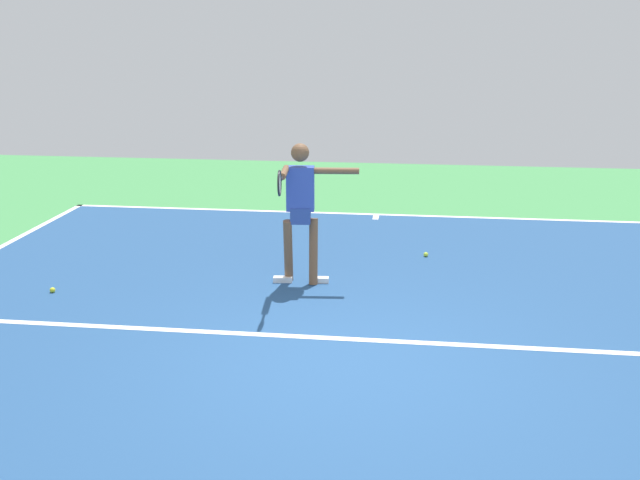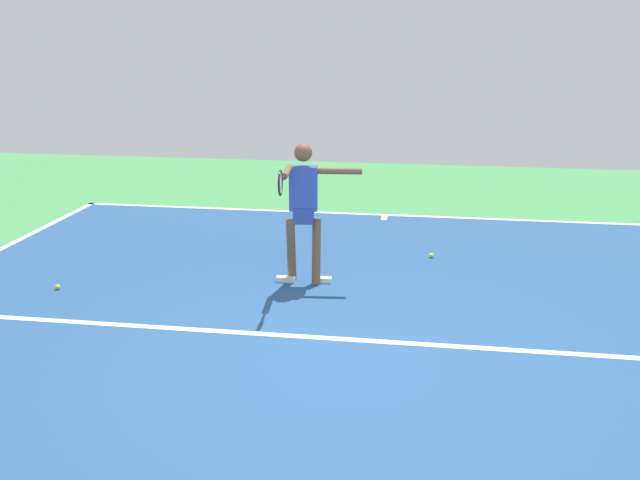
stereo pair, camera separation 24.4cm
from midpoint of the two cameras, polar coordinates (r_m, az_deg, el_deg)
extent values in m
plane|color=#428E4C|center=(7.19, 2.64, -9.55)|extent=(21.92, 21.92, 0.00)
cube|color=navy|center=(7.19, 2.64, -9.53)|extent=(10.94, 11.93, 0.00)
cube|color=white|center=(12.76, 5.63, 1.96)|extent=(10.94, 0.10, 0.01)
cube|color=white|center=(7.70, 3.11, -7.73)|extent=(8.20, 0.10, 0.01)
cube|color=white|center=(12.57, 5.58, 1.74)|extent=(0.10, 0.30, 0.01)
cylinder|color=brown|center=(9.22, 0.47, -0.90)|extent=(0.13, 0.26, 0.84)
cube|color=white|center=(9.33, 0.92, -3.12)|extent=(0.25, 0.12, 0.07)
cylinder|color=brown|center=(9.24, -1.49, -0.86)|extent=(0.13, 0.26, 0.84)
cube|color=white|center=(9.37, -1.93, -3.06)|extent=(0.25, 0.12, 0.07)
cube|color=#2D4799|center=(9.10, -0.52, 1.96)|extent=(0.26, 0.22, 0.20)
cube|color=#334CB2|center=(9.03, -0.52, 4.02)|extent=(0.35, 0.21, 0.55)
sphere|color=brown|center=(8.94, -0.53, 6.82)|extent=(0.22, 0.22, 0.22)
cylinder|color=brown|center=(8.96, 2.32, 5.38)|extent=(0.55, 0.13, 0.08)
cylinder|color=brown|center=(8.72, -1.79, 5.30)|extent=(0.13, 0.55, 0.08)
cylinder|color=black|center=(8.35, -2.06, 4.80)|extent=(0.05, 0.22, 0.03)
torus|color=black|center=(8.11, -2.24, 4.46)|extent=(0.05, 0.29, 0.29)
cylinder|color=silver|center=(8.11, -2.24, 4.46)|extent=(0.03, 0.25, 0.25)
sphere|color=#C6E53D|center=(10.46, 9.32, -1.20)|extent=(0.07, 0.07, 0.07)
sphere|color=yellow|center=(9.61, -19.04, -3.49)|extent=(0.07, 0.07, 0.07)
camera|label=1|loc=(0.12, -89.12, 0.25)|focal=41.16mm
camera|label=2|loc=(0.12, 90.88, -0.25)|focal=41.16mm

